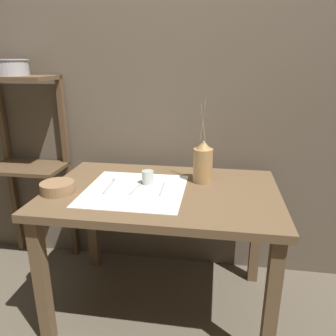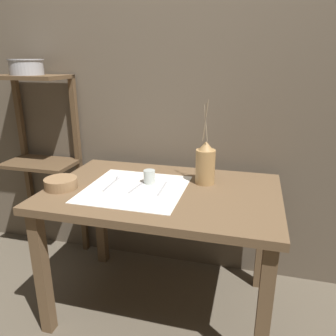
# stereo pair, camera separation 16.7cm
# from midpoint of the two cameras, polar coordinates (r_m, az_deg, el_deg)

# --- Properties ---
(ground_plane) EXTENTS (12.00, 12.00, 0.00)m
(ground_plane) POSITION_cam_midpoint_polar(r_m,az_deg,el_deg) (2.11, -3.34, -22.80)
(ground_plane) COLOR brown
(stone_wall_back) EXTENTS (7.00, 0.06, 2.40)m
(stone_wall_back) POSITION_cam_midpoint_polar(r_m,az_deg,el_deg) (2.09, -1.00, 13.17)
(stone_wall_back) COLOR brown
(stone_wall_back) RESTS_ON ground_plane
(wooden_table) EXTENTS (1.21, 0.79, 0.74)m
(wooden_table) POSITION_cam_midpoint_polar(r_m,az_deg,el_deg) (1.76, -3.73, -6.75)
(wooden_table) COLOR brown
(wooden_table) RESTS_ON ground_plane
(wooden_shelf_unit) EXTENTS (0.48, 0.29, 1.30)m
(wooden_shelf_unit) POSITION_cam_midpoint_polar(r_m,az_deg,el_deg) (2.37, -25.22, 4.21)
(wooden_shelf_unit) COLOR brown
(wooden_shelf_unit) RESTS_ON ground_plane
(linen_cloth) EXTENTS (0.51, 0.51, 0.00)m
(linen_cloth) POSITION_cam_midpoint_polar(r_m,az_deg,el_deg) (1.72, -8.59, -3.86)
(linen_cloth) COLOR white
(linen_cloth) RESTS_ON wooden_table
(pitcher_with_flowers) EXTENTS (0.11, 0.11, 0.45)m
(pitcher_with_flowers) POSITION_cam_midpoint_polar(r_m,az_deg,el_deg) (1.79, 3.45, 0.86)
(pitcher_with_flowers) COLOR #A87F4C
(pitcher_with_flowers) RESTS_ON wooden_table
(wooden_bowl) EXTENTS (0.17, 0.17, 0.05)m
(wooden_bowl) POSITION_cam_midpoint_polar(r_m,az_deg,el_deg) (1.79, -21.28, -3.23)
(wooden_bowl) COLOR #8E6B47
(wooden_bowl) RESTS_ON wooden_table
(glass_tumbler_near) EXTENTS (0.06, 0.06, 0.07)m
(glass_tumbler_near) POSITION_cam_midpoint_polar(r_m,az_deg,el_deg) (1.78, -6.26, -1.70)
(glass_tumbler_near) COLOR #B7C1BC
(glass_tumbler_near) RESTS_ON wooden_table
(spoon_inner) EXTENTS (0.02, 0.21, 0.02)m
(spoon_inner) POSITION_cam_midpoint_polar(r_m,az_deg,el_deg) (1.83, -12.25, -2.53)
(spoon_inner) COLOR #A8A8AD
(spoon_inner) RESTS_ON wooden_table
(fork_inner) EXTENTS (0.04, 0.20, 0.00)m
(fork_inner) POSITION_cam_midpoint_polar(r_m,az_deg,el_deg) (1.74, -8.22, -3.47)
(fork_inner) COLOR #A8A8AD
(fork_inner) RESTS_ON wooden_table
(fork_outer) EXTENTS (0.02, 0.20, 0.00)m
(fork_outer) POSITION_cam_midpoint_polar(r_m,az_deg,el_deg) (1.72, -3.86, -3.65)
(fork_outer) COLOR #A8A8AD
(fork_outer) RESTS_ON wooden_table
(metal_pot_large) EXTENTS (0.22, 0.22, 0.10)m
(metal_pot_large) POSITION_cam_midpoint_polar(r_m,az_deg,el_deg) (2.28, -27.71, 15.35)
(metal_pot_large) COLOR #A8A8AD
(metal_pot_large) RESTS_ON wooden_shelf_unit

